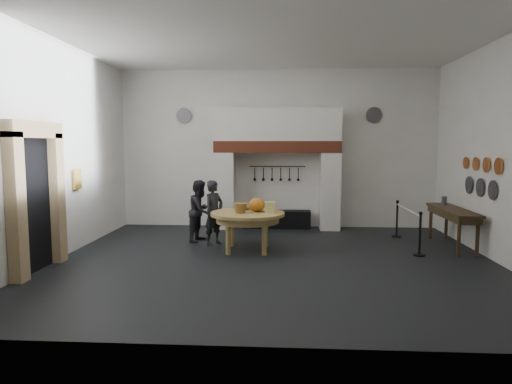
# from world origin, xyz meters

# --- Properties ---
(floor) EXTENTS (9.00, 8.00, 0.02)m
(floor) POSITION_xyz_m (0.00, 0.00, 0.00)
(floor) COLOR black
(floor) RESTS_ON ground
(ceiling) EXTENTS (9.00, 8.00, 0.02)m
(ceiling) POSITION_xyz_m (0.00, 0.00, 4.50)
(ceiling) COLOR silver
(ceiling) RESTS_ON wall_back
(wall_back) EXTENTS (9.00, 0.02, 4.50)m
(wall_back) POSITION_xyz_m (0.00, 4.00, 2.25)
(wall_back) COLOR white
(wall_back) RESTS_ON floor
(wall_front) EXTENTS (9.00, 0.02, 4.50)m
(wall_front) POSITION_xyz_m (0.00, -4.00, 2.25)
(wall_front) COLOR white
(wall_front) RESTS_ON floor
(wall_left) EXTENTS (0.02, 8.00, 4.50)m
(wall_left) POSITION_xyz_m (-4.50, 0.00, 2.25)
(wall_left) COLOR white
(wall_left) RESTS_ON floor
(wall_right) EXTENTS (0.02, 8.00, 4.50)m
(wall_right) POSITION_xyz_m (4.50, 0.00, 2.25)
(wall_right) COLOR white
(wall_right) RESTS_ON floor
(chimney_pier_left) EXTENTS (0.55, 0.70, 2.15)m
(chimney_pier_left) POSITION_xyz_m (-1.48, 3.65, 1.07)
(chimney_pier_left) COLOR silver
(chimney_pier_left) RESTS_ON floor
(chimney_pier_right) EXTENTS (0.55, 0.70, 2.15)m
(chimney_pier_right) POSITION_xyz_m (1.48, 3.65, 1.07)
(chimney_pier_right) COLOR silver
(chimney_pier_right) RESTS_ON floor
(hearth_brick_band) EXTENTS (3.50, 0.72, 0.32)m
(hearth_brick_band) POSITION_xyz_m (0.00, 3.65, 2.31)
(hearth_brick_band) COLOR #9E442B
(hearth_brick_band) RESTS_ON chimney_pier_left
(chimney_hood) EXTENTS (3.50, 0.70, 0.90)m
(chimney_hood) POSITION_xyz_m (0.00, 3.65, 2.92)
(chimney_hood) COLOR silver
(chimney_hood) RESTS_ON hearth_brick_band
(iron_range) EXTENTS (1.90, 0.45, 0.50)m
(iron_range) POSITION_xyz_m (0.00, 3.72, 0.25)
(iron_range) COLOR black
(iron_range) RESTS_ON floor
(utensil_rail) EXTENTS (1.60, 0.02, 0.02)m
(utensil_rail) POSITION_xyz_m (0.00, 3.92, 1.75)
(utensil_rail) COLOR black
(utensil_rail) RESTS_ON wall_back
(door_recess) EXTENTS (0.04, 1.10, 2.50)m
(door_recess) POSITION_xyz_m (-4.47, -1.00, 1.25)
(door_recess) COLOR black
(door_recess) RESTS_ON floor
(door_jamb_near) EXTENTS (0.22, 0.30, 2.60)m
(door_jamb_near) POSITION_xyz_m (-4.38, -1.70, 1.30)
(door_jamb_near) COLOR tan
(door_jamb_near) RESTS_ON floor
(door_jamb_far) EXTENTS (0.22, 0.30, 2.60)m
(door_jamb_far) POSITION_xyz_m (-4.38, -0.30, 1.30)
(door_jamb_far) COLOR tan
(door_jamb_far) RESTS_ON floor
(door_lintel) EXTENTS (0.22, 1.70, 0.30)m
(door_lintel) POSITION_xyz_m (-4.38, -1.00, 2.65)
(door_lintel) COLOR tan
(door_lintel) RESTS_ON door_jamb_near
(wall_plaque) EXTENTS (0.05, 0.34, 0.44)m
(wall_plaque) POSITION_xyz_m (-4.45, 0.80, 1.60)
(wall_plaque) COLOR gold
(wall_plaque) RESTS_ON wall_left
(work_table) EXTENTS (1.72, 1.72, 0.07)m
(work_table) POSITION_xyz_m (-0.61, 0.87, 0.84)
(work_table) COLOR tan
(work_table) RESTS_ON floor
(pumpkin) EXTENTS (0.36, 0.36, 0.31)m
(pumpkin) POSITION_xyz_m (-0.41, 0.97, 1.03)
(pumpkin) COLOR orange
(pumpkin) RESTS_ON work_table
(cheese_block_big) EXTENTS (0.22, 0.22, 0.24)m
(cheese_block_big) POSITION_xyz_m (-0.11, 0.82, 0.99)
(cheese_block_big) COLOR #CFCF7C
(cheese_block_big) RESTS_ON work_table
(cheese_block_small) EXTENTS (0.18, 0.18, 0.20)m
(cheese_block_small) POSITION_xyz_m (-0.13, 1.12, 0.97)
(cheese_block_small) COLOR #DBD283
(cheese_block_small) RESTS_ON work_table
(wicker_basket) EXTENTS (0.33, 0.33, 0.22)m
(wicker_basket) POSITION_xyz_m (-0.76, 0.72, 0.98)
(wicker_basket) COLOR olive
(wicker_basket) RESTS_ON work_table
(bread_loaf) EXTENTS (0.31, 0.18, 0.13)m
(bread_loaf) POSITION_xyz_m (-0.71, 1.22, 0.94)
(bread_loaf) COLOR #A37B3A
(bread_loaf) RESTS_ON work_table
(visitor_near) EXTENTS (0.62, 0.67, 1.54)m
(visitor_near) POSITION_xyz_m (-1.46, 1.46, 0.77)
(visitor_near) COLOR black
(visitor_near) RESTS_ON floor
(visitor_far) EXTENTS (0.74, 0.85, 1.51)m
(visitor_far) POSITION_xyz_m (-1.86, 1.86, 0.75)
(visitor_far) COLOR black
(visitor_far) RESTS_ON floor
(side_table) EXTENTS (0.55, 2.20, 0.06)m
(side_table) POSITION_xyz_m (4.10, 1.54, 0.87)
(side_table) COLOR #382814
(side_table) RESTS_ON floor
(pewter_jug) EXTENTS (0.12, 0.12, 0.22)m
(pewter_jug) POSITION_xyz_m (4.10, 2.14, 1.01)
(pewter_jug) COLOR #535359
(pewter_jug) RESTS_ON side_table
(copper_pan_a) EXTENTS (0.03, 0.34, 0.34)m
(copper_pan_a) POSITION_xyz_m (4.46, 0.20, 1.95)
(copper_pan_a) COLOR #C6662D
(copper_pan_a) RESTS_ON wall_right
(copper_pan_b) EXTENTS (0.03, 0.32, 0.32)m
(copper_pan_b) POSITION_xyz_m (4.46, 0.75, 1.95)
(copper_pan_b) COLOR #C6662D
(copper_pan_b) RESTS_ON wall_right
(copper_pan_c) EXTENTS (0.03, 0.30, 0.30)m
(copper_pan_c) POSITION_xyz_m (4.46, 1.30, 1.95)
(copper_pan_c) COLOR #C6662D
(copper_pan_c) RESTS_ON wall_right
(copper_pan_d) EXTENTS (0.03, 0.28, 0.28)m
(copper_pan_d) POSITION_xyz_m (4.46, 1.85, 1.95)
(copper_pan_d) COLOR #C6662D
(copper_pan_d) RESTS_ON wall_right
(pewter_plate_left) EXTENTS (0.03, 0.40, 0.40)m
(pewter_plate_left) POSITION_xyz_m (4.46, 0.40, 1.45)
(pewter_plate_left) COLOR #4C4C51
(pewter_plate_left) RESTS_ON wall_right
(pewter_plate_mid) EXTENTS (0.03, 0.40, 0.40)m
(pewter_plate_mid) POSITION_xyz_m (4.46, 1.00, 1.45)
(pewter_plate_mid) COLOR #4C4C51
(pewter_plate_mid) RESTS_ON wall_right
(pewter_plate_right) EXTENTS (0.03, 0.40, 0.40)m
(pewter_plate_right) POSITION_xyz_m (4.46, 1.60, 1.45)
(pewter_plate_right) COLOR #4C4C51
(pewter_plate_right) RESTS_ON wall_right
(pewter_plate_back_left) EXTENTS (0.44, 0.03, 0.44)m
(pewter_plate_back_left) POSITION_xyz_m (-2.70, 3.96, 3.20)
(pewter_plate_back_left) COLOR #4C4C51
(pewter_plate_back_left) RESTS_ON wall_back
(pewter_plate_back_right) EXTENTS (0.44, 0.03, 0.44)m
(pewter_plate_back_right) POSITION_xyz_m (2.70, 3.96, 3.20)
(pewter_plate_back_right) COLOR #4C4C51
(pewter_plate_back_right) RESTS_ON wall_back
(barrier_post_near) EXTENTS (0.05, 0.05, 0.90)m
(barrier_post_near) POSITION_xyz_m (3.11, 0.64, 0.45)
(barrier_post_near) COLOR black
(barrier_post_near) RESTS_ON floor
(barrier_post_far) EXTENTS (0.05, 0.05, 0.90)m
(barrier_post_far) POSITION_xyz_m (3.11, 2.64, 0.45)
(barrier_post_far) COLOR black
(barrier_post_far) RESTS_ON floor
(barrier_rope) EXTENTS (0.04, 2.00, 0.04)m
(barrier_rope) POSITION_xyz_m (3.11, 1.64, 0.85)
(barrier_rope) COLOR silver
(barrier_rope) RESTS_ON barrier_post_near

